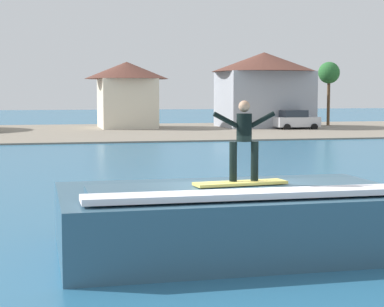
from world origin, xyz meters
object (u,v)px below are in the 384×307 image
surfboard (240,183)px  tree_tall_bare (329,74)px  wave_crest (231,219)px  car_far_shore (296,120)px  house_small_cottage (127,91)px  surfer (244,136)px  house_gabled_white (264,85)px

surfboard → tree_tall_bare: bearing=63.5°
wave_crest → car_far_shore: car_far_shore is taller
wave_crest → car_far_shore: bearing=66.4°
wave_crest → house_small_cottage: bearing=85.0°
surfboard → car_far_shore: bearing=66.7°
house_small_cottage → wave_crest: bearing=-95.0°
surfer → house_small_cottage: (4.19, 50.43, 1.19)m
house_gabled_white → house_small_cottage: 13.47m
surfboard → house_gabled_white: size_ratio=0.19×
wave_crest → car_far_shore: 48.39m
house_gabled_white → surfboard: bearing=-109.8°
wave_crest → surfboard: surfboard is taller
surfer → tree_tall_bare: 56.44m
house_gabled_white → house_small_cottage: size_ratio=1.28×
car_far_shore → house_gabled_white: size_ratio=0.39×
surfer → wave_crest: bearing=120.1°
surfer → car_far_shore: 48.62m
surfer → house_small_cottage: bearing=85.3°
car_far_shore → tree_tall_bare: size_ratio=0.61×
surfboard → wave_crest: bearing=101.2°
surfer → house_small_cottage: house_small_cottage is taller
surfboard → surfer: bearing=38.7°
surfboard → car_far_shore: (19.29, 44.73, -0.57)m
surfer → house_gabled_white: size_ratio=0.16×
surfer → house_gabled_white: 52.14m
surfboard → surfer: 0.98m
wave_crest → house_gabled_white: bearing=70.0°
wave_crest → house_small_cottage: 50.41m
car_far_shore → house_gabled_white: 5.71m
surfboard → car_far_shore: car_far_shore is taller
surfboard → house_small_cottage: house_small_cottage is taller
surfboard → tree_tall_bare: (25.21, 50.54, 3.90)m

